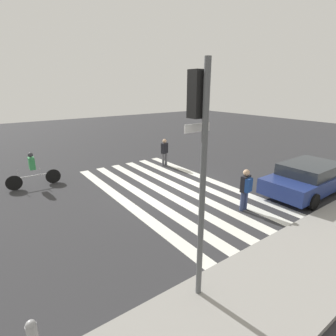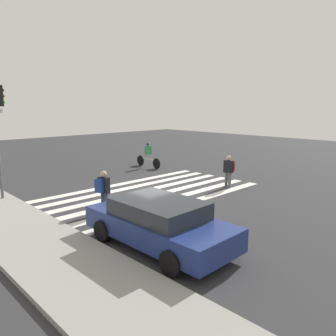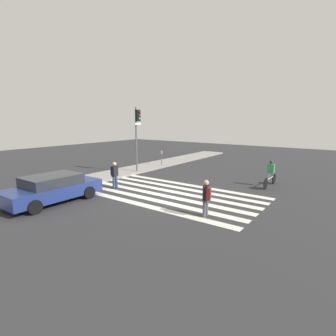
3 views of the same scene
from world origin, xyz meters
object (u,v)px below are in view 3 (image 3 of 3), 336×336
(cyclist_far_lane, at_px, (271,173))
(car_parked_far_curb, at_px, (53,188))
(traffic_light, at_px, (137,127))
(parking_meter, at_px, (162,155))
(pedestrian_adult_yellow_jacket, at_px, (114,173))
(pedestrian_adult_tall_backpack, at_px, (206,196))

(cyclist_far_lane, relative_size, car_parked_far_curb, 0.51)
(traffic_light, relative_size, cyclist_far_lane, 2.12)
(cyclist_far_lane, bearing_deg, parking_meter, 82.27)
(parking_meter, distance_m, cyclist_far_lane, 9.65)
(parking_meter, xyz_separation_m, pedestrian_adult_yellow_jacket, (-7.46, -2.22, -0.11))
(cyclist_far_lane, bearing_deg, car_parked_far_curb, 142.09)
(parking_meter, height_order, car_parked_far_curb, parking_meter)
(parking_meter, xyz_separation_m, pedestrian_adult_tall_backpack, (-8.40, -8.78, -0.11))
(pedestrian_adult_tall_backpack, distance_m, cyclist_far_lane, 6.90)
(parking_meter, relative_size, pedestrian_adult_tall_backpack, 0.88)
(traffic_light, height_order, cyclist_far_lane, traffic_light)
(traffic_light, xyz_separation_m, car_parked_far_curb, (-7.87, -1.54, -2.76))
(traffic_light, xyz_separation_m, pedestrian_adult_yellow_jacket, (-4.27, -2.06, -2.52))
(pedestrian_adult_yellow_jacket, bearing_deg, cyclist_far_lane, 116.40)
(traffic_light, distance_m, car_parked_far_curb, 8.48)
(traffic_light, bearing_deg, pedestrian_adult_tall_backpack, -121.20)
(traffic_light, bearing_deg, cyclist_far_lane, -80.06)
(pedestrian_adult_yellow_jacket, relative_size, car_parked_far_curb, 0.35)
(car_parked_far_curb, bearing_deg, parking_meter, 8.26)
(parking_meter, bearing_deg, cyclist_far_lane, -99.23)
(cyclist_far_lane, bearing_deg, pedestrian_adult_yellow_jacket, 130.51)
(pedestrian_adult_yellow_jacket, xyz_separation_m, cyclist_far_lane, (5.91, -7.30, -0.07))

